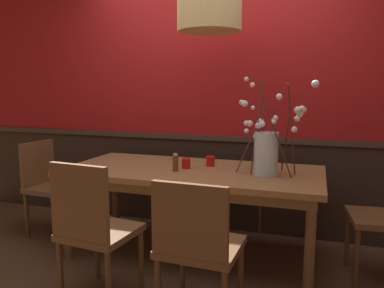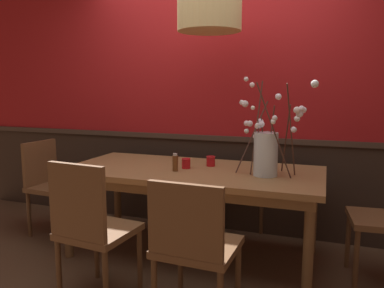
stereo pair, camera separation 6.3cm
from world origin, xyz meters
TOP-DOWN VIEW (x-y plane):
  - ground_plane at (0.00, 0.00)m, footprint 24.00×24.00m
  - back_wall at (0.00, 0.71)m, footprint 5.67×0.14m
  - dining_table at (0.00, 0.00)m, footprint 2.09×0.96m
  - chair_near_side_left at (-0.36, -0.90)m, footprint 0.47×0.47m
  - chair_near_side_right at (0.34, -0.92)m, footprint 0.47×0.45m
  - chair_far_side_right at (0.26, 0.86)m, footprint 0.49×0.43m
  - chair_head_west_end at (-1.46, 0.01)m, footprint 0.46×0.45m
  - vase_with_blossoms at (0.61, -0.04)m, footprint 0.62×0.45m
  - candle_holder_nearer_center at (-0.05, -0.00)m, footprint 0.08×0.08m
  - candle_holder_nearer_edge at (0.11, 0.16)m, footprint 0.08×0.08m
  - condiment_bottle at (-0.10, -0.13)m, footprint 0.05×0.05m
  - pendant_lamp at (0.13, 0.04)m, footprint 0.50×0.50m

SIDE VIEW (x-z plane):
  - ground_plane at x=0.00m, z-range 0.00..0.00m
  - chair_far_side_right at x=0.26m, z-range 0.06..0.94m
  - chair_head_west_end at x=-1.46m, z-range 0.06..0.95m
  - chair_near_side_right at x=0.34m, z-range 0.07..0.96m
  - chair_near_side_left at x=-0.36m, z-range 0.05..1.00m
  - dining_table at x=0.00m, z-range 0.29..1.03m
  - candle_holder_nearer_center at x=-0.05m, z-range 0.74..0.82m
  - candle_holder_nearer_edge at x=0.11m, z-range 0.74..0.83m
  - condiment_bottle at x=-0.10m, z-range 0.74..0.88m
  - vase_with_blossoms at x=0.61m, z-range 0.57..1.31m
  - back_wall at x=0.00m, z-range -0.01..2.61m
  - pendant_lamp at x=0.13m, z-range 1.59..2.38m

